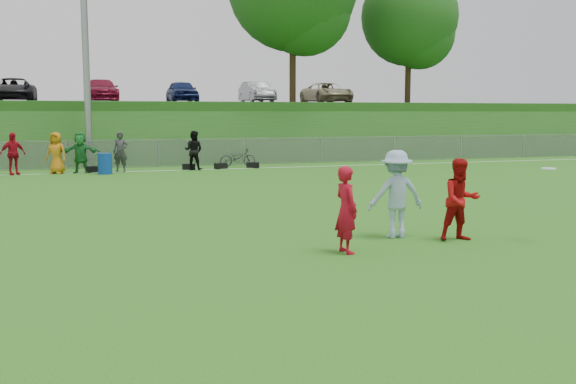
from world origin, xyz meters
name	(u,v)px	position (x,y,z in m)	size (l,w,h in m)	color
ground	(306,264)	(0.00, 0.00, 0.00)	(120.00, 120.00, 0.00)	#276415
sideline_far	(164,171)	(0.00, 18.00, 0.01)	(60.00, 0.10, 0.01)	white
fence	(158,153)	(0.00, 20.00, 0.65)	(58.00, 0.06, 1.30)	gray
light_pole	(84,17)	(-3.00, 20.80, 6.71)	(1.20, 0.40, 12.15)	gray
berm	(137,129)	(0.00, 31.00, 1.50)	(120.00, 18.00, 3.00)	#205517
parking_lot	(133,104)	(0.00, 33.00, 3.05)	(120.00, 12.00, 0.10)	black
tree_green_far	(412,22)	(16.16, 25.92, 7.96)	(5.88, 5.88, 8.19)	black
car_row	(115,91)	(-1.17, 32.00, 3.82)	(32.04, 5.18, 1.44)	#BEBEC0
spectator_row	(95,152)	(-2.82, 18.00, 0.85)	(8.31, 0.96, 1.69)	#AA0B1B
gear_bags	(191,167)	(1.15, 18.10, 0.13)	(7.51, 0.47, 0.26)	black
player_red_left	(346,210)	(0.96, 0.58, 0.77)	(0.56, 0.37, 1.55)	#AA0B1F
player_red_center	(461,200)	(3.51, 0.91, 0.80)	(0.78, 0.61, 1.60)	#A30B0C
player_blue	(396,194)	(2.46, 1.58, 0.87)	(1.13, 0.65, 1.74)	#91ADC9
frisbee	(549,169)	(5.00, 0.28, 1.42)	(0.28, 0.28, 0.03)	white
recycling_bin	(105,164)	(-2.48, 17.20, 0.42)	(0.56, 0.56, 0.85)	#0E3A99
bicycle	(238,157)	(3.48, 19.00, 0.43)	(0.57, 1.64, 0.86)	#2D2C2F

